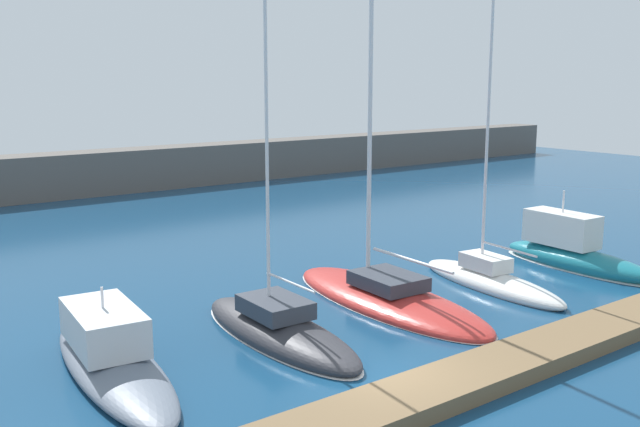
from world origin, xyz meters
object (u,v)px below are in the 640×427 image
(sailboat_charcoal_fourth, at_px, (278,330))
(motorboat_teal_seventh, at_px, (572,252))
(motorboat_slate_third, at_px, (110,353))
(sailboat_white_sixth, at_px, (490,279))
(sailboat_red_fifth, at_px, (387,297))

(sailboat_charcoal_fourth, relative_size, motorboat_teal_seventh, 1.74)
(motorboat_slate_third, height_order, sailboat_charcoal_fourth, sailboat_charcoal_fourth)
(sailboat_white_sixth, bearing_deg, motorboat_slate_third, 92.63)
(sailboat_white_sixth, bearing_deg, sailboat_red_fifth, 85.47)
(motorboat_teal_seventh, bearing_deg, motorboat_slate_third, 89.43)
(motorboat_slate_third, xyz_separation_m, sailboat_red_fifth, (10.48, -0.16, -0.29))
(sailboat_charcoal_fourth, bearing_deg, motorboat_teal_seventh, -90.17)
(sailboat_red_fifth, bearing_deg, sailboat_charcoal_fourth, 99.48)
(motorboat_slate_third, relative_size, sailboat_red_fifth, 0.56)
(sailboat_red_fifth, height_order, motorboat_teal_seventh, sailboat_red_fifth)
(motorboat_slate_third, relative_size, sailboat_charcoal_fourth, 0.70)
(sailboat_white_sixth, xyz_separation_m, motorboat_teal_seventh, (5.28, -0.13, 0.38))
(sailboat_charcoal_fourth, bearing_deg, sailboat_red_fifth, -81.85)
(sailboat_white_sixth, bearing_deg, sailboat_charcoal_fourth, 94.90)
(sailboat_red_fifth, height_order, sailboat_white_sixth, sailboat_red_fifth)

